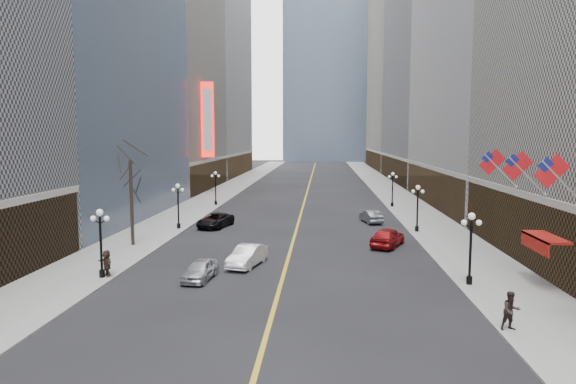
# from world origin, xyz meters

# --- Properties ---
(sidewalk_east) EXTENTS (6.00, 230.00, 0.15)m
(sidewalk_east) POSITION_xyz_m (14.00, 70.00, 0.07)
(sidewalk_east) COLOR gray
(sidewalk_east) RESTS_ON ground
(sidewalk_west) EXTENTS (6.00, 230.00, 0.15)m
(sidewalk_west) POSITION_xyz_m (-14.00, 70.00, 0.07)
(sidewalk_west) COLOR gray
(sidewalk_west) RESTS_ON ground
(lane_line) EXTENTS (0.25, 200.00, 0.02)m
(lane_line) POSITION_xyz_m (0.00, 80.00, 0.01)
(lane_line) COLOR gold
(lane_line) RESTS_ON ground
(bldg_east_c) EXTENTS (26.60, 40.60, 48.80)m
(bldg_east_c) POSITION_xyz_m (29.88, 106.00, 24.18)
(bldg_east_c) COLOR gray
(bldg_east_c) RESTS_ON ground
(bldg_east_d) EXTENTS (26.60, 46.60, 62.80)m
(bldg_east_d) POSITION_xyz_m (29.90, 149.00, 31.17)
(bldg_east_d) COLOR #AAA18D
(bldg_east_d) RESTS_ON ground
(bldg_west_c) EXTENTS (26.60, 30.60, 50.80)m
(bldg_west_c) POSITION_xyz_m (-29.88, 87.00, 25.19)
(bldg_west_c) COLOR #AAA18D
(bldg_west_c) RESTS_ON ground
(bldg_west_d) EXTENTS (26.60, 38.60, 72.80)m
(bldg_west_d) POSITION_xyz_m (-29.92, 121.00, 36.17)
(bldg_west_d) COLOR silver
(bldg_west_d) RESTS_ON ground
(streetlamp_east_1) EXTENTS (1.26, 0.44, 4.52)m
(streetlamp_east_1) POSITION_xyz_m (11.80, 30.00, 2.90)
(streetlamp_east_1) COLOR black
(streetlamp_east_1) RESTS_ON sidewalk_east
(streetlamp_east_2) EXTENTS (1.26, 0.44, 4.52)m
(streetlamp_east_2) POSITION_xyz_m (11.80, 48.00, 2.90)
(streetlamp_east_2) COLOR black
(streetlamp_east_2) RESTS_ON sidewalk_east
(streetlamp_east_3) EXTENTS (1.26, 0.44, 4.52)m
(streetlamp_east_3) POSITION_xyz_m (11.80, 66.00, 2.90)
(streetlamp_east_3) COLOR black
(streetlamp_east_3) RESTS_ON sidewalk_east
(streetlamp_west_1) EXTENTS (1.26, 0.44, 4.52)m
(streetlamp_west_1) POSITION_xyz_m (-11.80, 30.00, 2.90)
(streetlamp_west_1) COLOR black
(streetlamp_west_1) RESTS_ON sidewalk_west
(streetlamp_west_2) EXTENTS (1.26, 0.44, 4.52)m
(streetlamp_west_2) POSITION_xyz_m (-11.80, 48.00, 2.90)
(streetlamp_west_2) COLOR black
(streetlamp_west_2) RESTS_ON sidewalk_west
(streetlamp_west_3) EXTENTS (1.26, 0.44, 4.52)m
(streetlamp_west_3) POSITION_xyz_m (-11.80, 66.00, 2.90)
(streetlamp_west_3) COLOR black
(streetlamp_west_3) RESTS_ON sidewalk_west
(flag_3) EXTENTS (2.87, 0.12, 2.87)m
(flag_3) POSITION_xyz_m (15.31, 27.00, 7.29)
(flag_3) COLOR #B2B2B7
(flag_3) RESTS_ON ground
(flag_4) EXTENTS (2.87, 0.12, 2.87)m
(flag_4) POSITION_xyz_m (15.31, 32.00, 7.29)
(flag_4) COLOR #B2B2B7
(flag_4) RESTS_ON ground
(flag_5) EXTENTS (2.87, 0.12, 2.87)m
(flag_5) POSITION_xyz_m (15.31, 37.00, 7.29)
(flag_5) COLOR #B2B2B7
(flag_5) RESTS_ON ground
(awning_c) EXTENTS (1.40, 4.00, 0.93)m
(awning_c) POSITION_xyz_m (16.11, 30.00, 3.08)
(awning_c) COLOR maroon
(awning_c) RESTS_ON ground
(theatre_marquee) EXTENTS (2.00, 0.55, 12.00)m
(theatre_marquee) POSITION_xyz_m (-15.88, 80.00, 12.00)
(theatre_marquee) COLOR red
(theatre_marquee) RESTS_ON ground
(tree_west_far) EXTENTS (3.60, 3.60, 7.92)m
(tree_west_far) POSITION_xyz_m (-13.50, 40.00, 6.24)
(tree_west_far) COLOR #2D231C
(tree_west_far) RESTS_ON sidewalk_west
(car_nb_near) EXTENTS (2.00, 4.09, 1.34)m
(car_nb_near) POSITION_xyz_m (-5.35, 30.35, 0.67)
(car_nb_near) COLOR #B7B9BF
(car_nb_near) RESTS_ON ground
(car_nb_mid) EXTENTS (2.63, 4.78, 1.49)m
(car_nb_mid) POSITION_xyz_m (-2.81, 34.12, 0.75)
(car_nb_mid) COLOR silver
(car_nb_mid) RESTS_ON ground
(car_nb_far) EXTENTS (3.48, 5.65, 1.46)m
(car_nb_far) POSITION_xyz_m (-8.43, 49.69, 0.73)
(car_nb_far) COLOR black
(car_nb_far) RESTS_ON ground
(car_sb_mid) EXTENTS (3.74, 5.27, 1.67)m
(car_sb_mid) POSITION_xyz_m (8.15, 41.43, 0.83)
(car_sb_mid) COLOR maroon
(car_sb_mid) RESTS_ON ground
(car_sb_far) EXTENTS (2.39, 4.43, 1.39)m
(car_sb_far) POSITION_xyz_m (7.86, 53.55, 0.69)
(car_sb_far) COLOR #52585A
(car_sb_far) RESTS_ON ground
(ped_east_walk) EXTENTS (0.99, 0.66, 1.88)m
(ped_east_walk) POSITION_xyz_m (11.60, 22.35, 1.09)
(ped_east_walk) COLOR black
(ped_east_walk) RESTS_ON sidewalk_east
(ped_west_far) EXTENTS (1.51, 1.45, 1.75)m
(ped_west_far) POSITION_xyz_m (-11.60, 30.30, 1.03)
(ped_west_far) COLOR #32251B
(ped_west_far) RESTS_ON sidewalk_west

